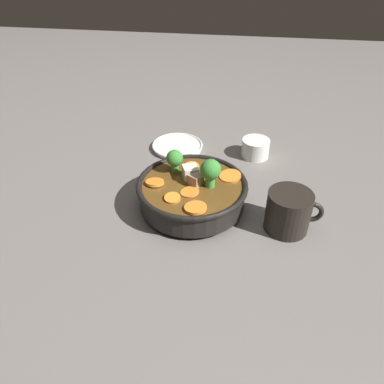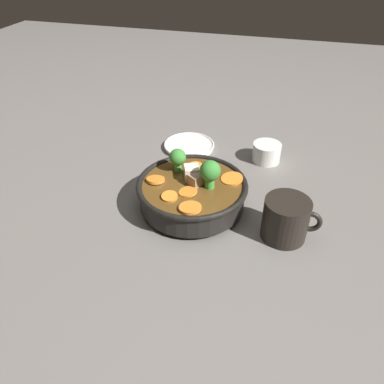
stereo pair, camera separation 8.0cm
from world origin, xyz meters
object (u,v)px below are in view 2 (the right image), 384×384
object	(u,v)px
stirfry_bowl	(192,191)
dark_mug	(286,219)
tea_cup	(266,152)
side_saucer	(189,146)

from	to	relation	value
stirfry_bowl	dark_mug	xyz separation A→B (m)	(0.20, -0.04, -0.00)
tea_cup	dark_mug	world-z (taller)	dark_mug
side_saucer	dark_mug	xyz separation A→B (m)	(0.28, -0.29, 0.04)
side_saucer	dark_mug	distance (m)	0.41
stirfry_bowl	side_saucer	world-z (taller)	stirfry_bowl
tea_cup	side_saucer	bearing A→B (deg)	177.45
stirfry_bowl	dark_mug	bearing A→B (deg)	-11.26
side_saucer	tea_cup	size ratio (longest dim) A/B	1.92
dark_mug	stirfry_bowl	bearing A→B (deg)	168.74
side_saucer	stirfry_bowl	bearing A→B (deg)	-72.40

